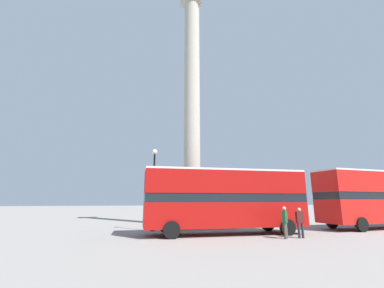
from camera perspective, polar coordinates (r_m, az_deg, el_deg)
The scene contains 8 objects.
ground_plane at distance 23.55m, azimuth -0.00°, elevation -17.72°, with size 200.00×200.00×0.00m, color gray.
monument_column at distance 24.04m, azimuth -0.00°, elevation 0.23°, with size 5.83×5.83×24.92m.
bus_a at distance 17.69m, azimuth 7.25°, elevation -11.84°, with size 10.71×3.26×4.18m.
bus_b at distance 26.32m, azimuth 36.25°, elevation -9.42°, with size 11.55×3.51×4.48m.
equestrian_statue at distance 32.22m, azimuth 18.00°, elevation -13.12°, with size 4.33×4.01×5.57m.
street_lamp at distance 19.74m, azimuth -8.52°, elevation -9.28°, with size 0.39×0.39×6.04m.
pedestrian_near_lamp at distance 17.14m, azimuth 22.86°, elevation -15.46°, with size 0.46×0.23×1.73m.
pedestrian_by_plinth at distance 16.56m, azimuth 19.95°, elevation -15.61°, with size 0.48×0.45×1.81m.
Camera 1 is at (-5.83, -22.71, 2.14)m, focal length 24.00 mm.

